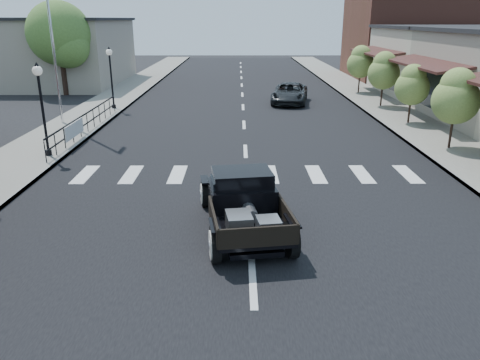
{
  "coord_description": "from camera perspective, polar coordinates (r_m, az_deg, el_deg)",
  "views": [
    {
      "loc": [
        -0.29,
        -11.37,
        5.13
      ],
      "look_at": [
        -0.25,
        0.57,
        1.0
      ],
      "focal_mm": 35.0,
      "sensor_mm": 36.0,
      "label": 1
    }
  ],
  "objects": [
    {
      "name": "ground",
      "position": [
        12.47,
        1.15,
        -5.2
      ],
      "size": [
        120.0,
        120.0,
        0.0
      ],
      "primitive_type": "plane",
      "color": "black",
      "rests_on": "ground"
    },
    {
      "name": "road",
      "position": [
        26.86,
        0.41,
        8.09
      ],
      "size": [
        14.0,
        80.0,
        0.02
      ],
      "primitive_type": "cube",
      "color": "black",
      "rests_on": "ground"
    },
    {
      "name": "road_markings",
      "position": [
        21.98,
        0.55,
        5.58
      ],
      "size": [
        12.0,
        60.0,
        0.06
      ],
      "primitive_type": null,
      "color": "silver",
      "rests_on": "ground"
    },
    {
      "name": "sidewalk_left",
      "position": [
        28.07,
        -17.38,
        7.84
      ],
      "size": [
        3.0,
        80.0,
        0.15
      ],
      "primitive_type": "cube",
      "color": "gray",
      "rests_on": "ground"
    },
    {
      "name": "sidewalk_right",
      "position": [
        28.25,
        18.09,
        7.84
      ],
      "size": [
        3.0,
        80.0,
        0.15
      ],
      "primitive_type": "cube",
      "color": "gray",
      "rests_on": "ground"
    },
    {
      "name": "low_building_left",
      "position": [
        42.11,
        -21.35,
        14.25
      ],
      "size": [
        10.0,
        12.0,
        5.0
      ],
      "primitive_type": "cube",
      "color": "gray",
      "rests_on": "ground"
    },
    {
      "name": "storefront_far",
      "position": [
        36.82,
        24.99,
        12.88
      ],
      "size": [
        10.0,
        9.0,
        4.5
      ],
      "primitive_type": "cube",
      "color": "#BEB5A1",
      "rests_on": "ground"
    },
    {
      "name": "far_building_right",
      "position": [
        46.18,
        20.6,
        15.9
      ],
      "size": [
        11.0,
        10.0,
        7.0
      ],
      "primitive_type": "cube",
      "color": "brown",
      "rests_on": "ground"
    },
    {
      "name": "railing",
      "position": [
        22.93,
        -18.14,
        6.87
      ],
      "size": [
        0.08,
        10.0,
        1.0
      ],
      "primitive_type": null,
      "color": "black",
      "rests_on": "sidewalk_left"
    },
    {
      "name": "banner",
      "position": [
        21.09,
        -19.47,
        5.17
      ],
      "size": [
        0.04,
        2.2,
        0.6
      ],
      "primitive_type": null,
      "color": "silver",
      "rests_on": "sidewalk_left"
    },
    {
      "name": "lamp_post_b",
      "position": [
        19.12,
        -22.91,
        7.85
      ],
      "size": [
        0.36,
        0.36,
        3.49
      ],
      "primitive_type": null,
      "color": "black",
      "rests_on": "sidewalk_left"
    },
    {
      "name": "lamp_post_c",
      "position": [
        28.51,
        -15.41,
        11.9
      ],
      "size": [
        0.36,
        0.36,
        3.49
      ],
      "primitive_type": null,
      "color": "black",
      "rests_on": "sidewalk_left"
    },
    {
      "name": "big_tree_far",
      "position": [
        35.58,
        -21.0,
        14.71
      ],
      "size": [
        4.31,
        4.31,
        6.33
      ],
      "primitive_type": null,
      "color": "#496E2F",
      "rests_on": "ground"
    },
    {
      "name": "small_tree_b",
      "position": [
        20.62,
        24.66,
        7.76
      ],
      "size": [
        1.85,
        1.85,
        3.08
      ],
      "primitive_type": null,
      "color": "olive",
      "rests_on": "sidewalk_right"
    },
    {
      "name": "small_tree_c",
      "position": [
        25.05,
        20.15,
        9.71
      ],
      "size": [
        1.67,
        1.67,
        2.79
      ],
      "primitive_type": null,
      "color": "olive",
      "rests_on": "sidewalk_right"
    },
    {
      "name": "small_tree_d",
      "position": [
        29.56,
        17.04,
        11.58
      ],
      "size": [
        1.84,
        1.84,
        3.07
      ],
      "primitive_type": null,
      "color": "olive",
      "rests_on": "sidewalk_right"
    },
    {
      "name": "small_tree_e",
      "position": [
        34.85,
        14.42,
        12.87
      ],
      "size": [
        1.87,
        1.87,
        3.12
      ],
      "primitive_type": null,
      "color": "olive",
      "rests_on": "sidewalk_right"
    },
    {
      "name": "hotrod_pickup",
      "position": [
        11.75,
        0.39,
        -2.63
      ],
      "size": [
        2.74,
        4.78,
        1.57
      ],
      "primitive_type": null,
      "rotation": [
        0.0,
        0.0,
        0.15
      ],
      "color": "black",
      "rests_on": "ground"
    },
    {
      "name": "second_car",
      "position": [
        30.31,
        6.08,
        10.44
      ],
      "size": [
        2.86,
        4.84,
        1.26
      ],
      "primitive_type": "imported",
      "rotation": [
        0.0,
        0.0,
        -0.17
      ],
      "color": "black",
      "rests_on": "ground"
    }
  ]
}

